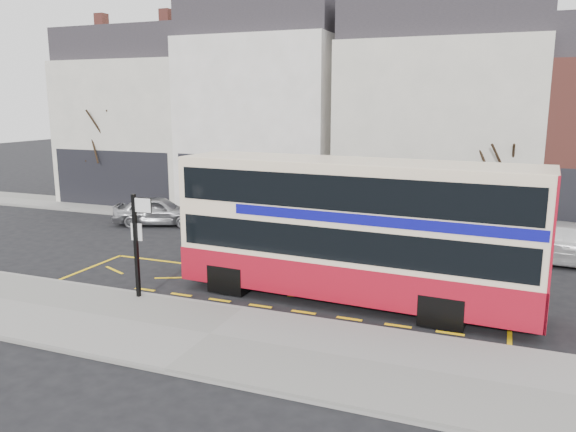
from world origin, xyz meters
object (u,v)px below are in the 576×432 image
at_px(double_decker_bus, 355,229).
at_px(street_tree_right, 497,155).
at_px(car_silver, 158,211).
at_px(street_tree_left, 105,122).
at_px(car_grey, 337,222).
at_px(bus_stop_post, 138,236).

bearing_deg(double_decker_bus, street_tree_right, 73.17).
bearing_deg(car_silver, double_decker_bus, -140.54).
distance_m(double_decker_bus, car_silver, 13.38).
height_order(street_tree_left, street_tree_right, street_tree_left).
bearing_deg(car_silver, street_tree_right, -98.88).
bearing_deg(double_decker_bus, car_grey, 113.45).
distance_m(street_tree_left, street_tree_right, 20.57).
distance_m(double_decker_bus, car_grey, 8.13).
bearing_deg(street_tree_left, car_grey, -10.56).
relative_size(bus_stop_post, car_silver, 0.75).
height_order(bus_stop_post, street_tree_left, street_tree_left).
distance_m(car_silver, street_tree_right, 15.57).
distance_m(bus_stop_post, street_tree_left, 16.90).
distance_m(bus_stop_post, car_grey, 10.39).
height_order(double_decker_bus, street_tree_left, street_tree_left).
bearing_deg(double_decker_bus, street_tree_left, 152.43).
distance_m(car_silver, street_tree_left, 7.63).
relative_size(double_decker_bus, street_tree_left, 1.54).
xyz_separation_m(bus_stop_post, street_tree_right, (9.45, 12.02, 1.62)).
height_order(double_decker_bus, car_silver, double_decker_bus).
xyz_separation_m(car_silver, street_tree_left, (-5.53, 3.40, 4.01)).
relative_size(double_decker_bus, bus_stop_post, 3.45).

